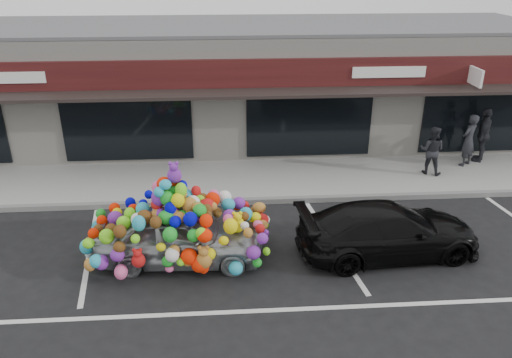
{
  "coord_description": "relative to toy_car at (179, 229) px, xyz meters",
  "views": [
    {
      "loc": [
        0.14,
        -10.39,
        6.59
      ],
      "look_at": [
        0.94,
        1.4,
        1.27
      ],
      "focal_mm": 35.0,
      "sensor_mm": 36.0,
      "label": 1
    }
  ],
  "objects": [
    {
      "name": "kerb",
      "position": [
        0.96,
        2.8,
        -0.74
      ],
      "size": [
        26.0,
        0.18,
        0.16
      ],
      "primitive_type": "cube",
      "color": "slate",
      "rests_on": "ground"
    },
    {
      "name": "shop_building",
      "position": [
        0.96,
        8.74,
        1.34
      ],
      "size": [
        24.0,
        7.2,
        4.31
      ],
      "color": "silver",
      "rests_on": "ground"
    },
    {
      "name": "ground",
      "position": [
        0.96,
        0.3,
        -0.82
      ],
      "size": [
        90.0,
        90.0,
        0.0
      ],
      "primitive_type": "plane",
      "color": "black",
      "rests_on": "ground"
    },
    {
      "name": "pedestrian_c",
      "position": [
        9.8,
        5.21,
        0.26
      ],
      "size": [
        1.15,
        1.01,
        1.87
      ],
      "primitive_type": "imported",
      "rotation": [
        0.0,
        0.0,
        4.08
      ],
      "color": "#29262C",
      "rests_on": "sidewalk"
    },
    {
      "name": "parking_stripe_left",
      "position": [
        -2.24,
        0.5,
        -0.82
      ],
      "size": [
        0.73,
        4.37,
        0.01
      ],
      "primitive_type": "cube",
      "rotation": [
        0.0,
        0.0,
        0.14
      ],
      "color": "silver",
      "rests_on": "ground"
    },
    {
      "name": "lane_line",
      "position": [
        2.96,
        -2.0,
        -0.82
      ],
      "size": [
        14.0,
        0.12,
        0.01
      ],
      "primitive_type": "cube",
      "color": "silver",
      "rests_on": "ground"
    },
    {
      "name": "parking_stripe_mid",
      "position": [
        3.76,
        0.5,
        -0.82
      ],
      "size": [
        0.73,
        4.37,
        0.01
      ],
      "primitive_type": "cube",
      "rotation": [
        0.0,
        0.0,
        0.14
      ],
      "color": "silver",
      "rests_on": "ground"
    },
    {
      "name": "pedestrian_b",
      "position": [
        7.67,
        4.28,
        0.11
      ],
      "size": [
        0.96,
        0.9,
        1.57
      ],
      "primitive_type": "imported",
      "rotation": [
        0.0,
        0.0,
        2.6
      ],
      "color": "black",
      "rests_on": "sidewalk"
    },
    {
      "name": "toy_car",
      "position": [
        0.0,
        0.0,
        0.0
      ],
      "size": [
        2.83,
        4.23,
        2.42
      ],
      "rotation": [
        0.0,
        0.0,
        1.52
      ],
      "color": "#B4BAC0",
      "rests_on": "ground"
    },
    {
      "name": "black_sedan",
      "position": [
        4.93,
        -0.06,
        -0.19
      ],
      "size": [
        2.13,
        4.48,
        1.26
      ],
      "primitive_type": "imported",
      "rotation": [
        0.0,
        0.0,
        1.66
      ],
      "color": "black",
      "rests_on": "ground"
    },
    {
      "name": "sidewalk",
      "position": [
        0.96,
        4.3,
        -0.74
      ],
      "size": [
        26.0,
        3.0,
        0.15
      ],
      "primitive_type": "cube",
      "color": "#9B9B96",
      "rests_on": "ground"
    },
    {
      "name": "pedestrian_a",
      "position": [
        9.13,
        4.86,
        0.21
      ],
      "size": [
        0.76,
        0.72,
        1.75
      ],
      "primitive_type": "imported",
      "rotation": [
        0.0,
        0.0,
        3.78
      ],
      "color": "#232429",
      "rests_on": "sidewalk"
    }
  ]
}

